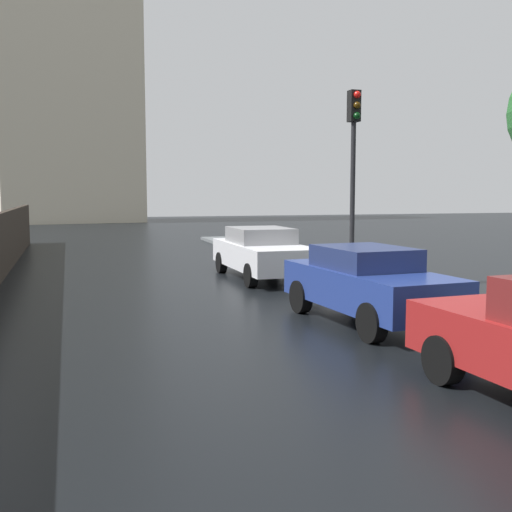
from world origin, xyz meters
The scene contains 4 objects.
car_blue_mid_road centered at (2.80, 9.29, 0.74)m, with size 1.94×4.12×1.40m.
car_white_far_ahead centered at (2.73, 15.53, 0.74)m, with size 1.87×4.59×1.42m.
traffic_light centered at (4.27, 12.98, 3.39)m, with size 0.26×0.39×4.72m.
distant_tower centered at (-2.21, 51.54, 15.65)m, with size 11.59×8.49×31.30m.
Camera 1 is at (-2.44, -0.88, 2.41)m, focal length 43.32 mm.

